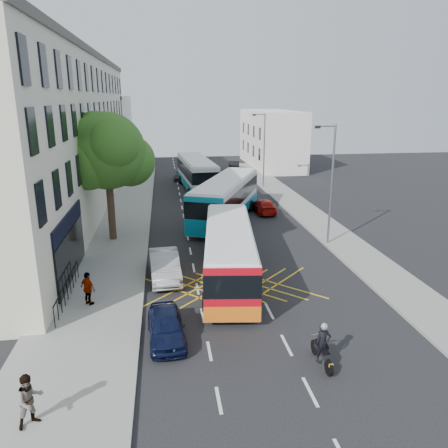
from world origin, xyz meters
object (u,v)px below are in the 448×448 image
object	(u,v)px
motorbike	(323,345)
pedestrian_far	(88,289)
street_tree	(107,152)
bus_near	(229,253)
lamp_near	(330,179)
pedestrian_near	(30,400)
lamp_far	(263,147)
bus_mid	(226,199)
red_hatchback	(263,206)
parked_car_blue	(166,326)
bus_far	(197,173)
distant_car_grey	(183,174)
parked_car_silver	(165,265)
distant_car_silver	(243,172)
distant_car_dark	(234,165)

from	to	relation	value
motorbike	pedestrian_far	bearing A→B (deg)	145.22
street_tree	bus_near	size ratio (longest dim) A/B	0.79
lamp_near	motorbike	xyz separation A→B (m)	(-5.24, -13.50, -3.79)
pedestrian_near	lamp_near	bearing A→B (deg)	8.50
lamp_far	bus_mid	bearing A→B (deg)	-115.05
red_hatchback	pedestrian_near	xyz separation A→B (m)	(-12.88, -24.73, 0.42)
motorbike	parked_car_blue	size ratio (longest dim) A/B	0.54
bus_far	parked_car_blue	world-z (taller)	bus_far
lamp_far	pedestrian_far	world-z (taller)	lamp_far
bus_near	pedestrian_far	world-z (taller)	bus_near
distant_car_grey	pedestrian_near	xyz separation A→B (m)	(-6.58, -42.04, 0.38)
lamp_near	bus_near	world-z (taller)	lamp_near
parked_car_silver	red_hatchback	world-z (taller)	parked_car_silver
street_tree	lamp_near	size ratio (longest dim) A/B	1.10
bus_far	bus_near	bearing A→B (deg)	-95.19
lamp_near	pedestrian_near	distance (m)	22.02
distant_car_silver	red_hatchback	bearing A→B (deg)	87.92
lamp_far	parked_car_silver	bearing A→B (deg)	-114.57
lamp_far	pedestrian_near	xyz separation A→B (m)	(-15.22, -35.50, -3.60)
lamp_near	bus_near	size ratio (longest dim) A/B	0.72
bus_far	parked_car_blue	bearing A→B (deg)	-101.60
parked_car_blue	pedestrian_far	size ratio (longest dim) A/B	2.22
street_tree	pedestrian_far	size ratio (longest dim) A/B	5.29
bus_mid	parked_car_blue	world-z (taller)	bus_mid
bus_near	parked_car_silver	distance (m)	3.73
bus_far	distant_car_dark	bearing A→B (deg)	59.27
bus_near	distant_car_silver	size ratio (longest dim) A/B	3.01
red_hatchback	distant_car_dark	distance (m)	23.75
motorbike	red_hatchback	xyz separation A→B (m)	(2.90, 22.73, -0.23)
distant_car_silver	pedestrian_near	distance (m)	45.26
lamp_near	parked_car_silver	distance (m)	12.50
distant_car_dark	pedestrian_near	world-z (taller)	pedestrian_near
bus_far	distant_car_silver	world-z (taller)	bus_far
parked_car_silver	pedestrian_far	xyz separation A→B (m)	(-3.67, -3.13, 0.23)
street_tree	distant_car_silver	world-z (taller)	street_tree
distant_car_grey	lamp_near	bearing A→B (deg)	-69.37
bus_near	distant_car_dark	distance (m)	38.59
distant_car_silver	parked_car_blue	bearing A→B (deg)	77.49
lamp_far	red_hatchback	xyz separation A→B (m)	(-2.34, -10.77, -4.02)
motorbike	parked_car_blue	world-z (taller)	motorbike
bus_mid	pedestrian_near	bearing A→B (deg)	-89.51
parked_car_silver	distant_car_grey	distance (m)	30.91
red_hatchback	distant_car_dark	size ratio (longest dim) A/B	1.00
bus_near	bus_mid	world-z (taller)	bus_mid
distant_car_dark	pedestrian_near	xyz separation A→B (m)	(-14.03, -48.46, 0.34)
red_hatchback	pedestrian_far	xyz separation A→B (m)	(-12.43, -16.62, 0.39)
distant_car_silver	bus_far	bearing A→B (deg)	50.58
parked_car_blue	red_hatchback	bearing A→B (deg)	62.78
street_tree	distant_car_silver	distance (m)	28.65
parked_car_blue	lamp_near	bearing A→B (deg)	40.75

